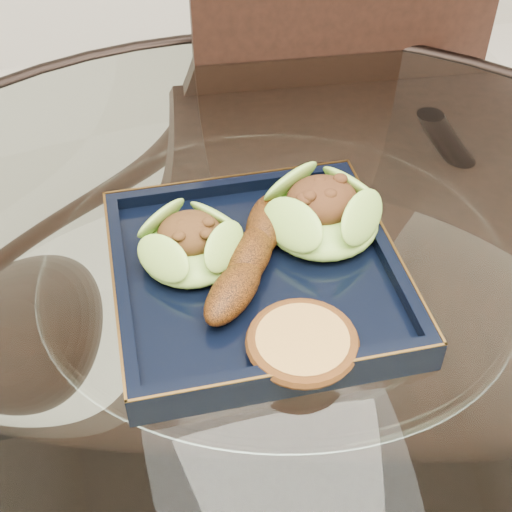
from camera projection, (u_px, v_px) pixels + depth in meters
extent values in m
cylinder|color=white|center=(276.00, 307.00, 0.68)|extent=(1.10, 1.10, 0.01)
torus|color=black|center=(276.00, 307.00, 0.68)|extent=(1.13, 1.13, 0.02)
cylinder|color=black|center=(391.00, 312.00, 1.19)|extent=(0.04, 0.04, 0.75)
cylinder|color=black|center=(49.00, 375.00, 1.10)|extent=(0.04, 0.04, 0.75)
cube|color=black|center=(363.00, 265.00, 1.07)|extent=(0.50, 0.50, 0.04)
cube|color=black|center=(346.00, 14.00, 1.01)|extent=(0.44, 0.07, 0.51)
cylinder|color=black|center=(253.00, 495.00, 1.09)|extent=(0.04, 0.04, 0.50)
cylinder|color=black|center=(499.00, 459.00, 1.13)|extent=(0.04, 0.04, 0.50)
cylinder|color=black|center=(222.00, 306.00, 1.37)|extent=(0.04, 0.04, 0.50)
cylinder|color=black|center=(419.00, 283.00, 1.42)|extent=(0.04, 0.04, 0.50)
cube|color=black|center=(256.00, 279.00, 0.69)|extent=(0.27, 0.27, 0.02)
ellipsoid|color=olive|center=(191.00, 246.00, 0.68)|extent=(0.12, 0.12, 0.04)
ellipsoid|color=#6BAB31|center=(322.00, 215.00, 0.71)|extent=(0.13, 0.13, 0.04)
ellipsoid|color=#572809|center=(250.00, 256.00, 0.67)|extent=(0.12, 0.17, 0.03)
cylinder|color=#CC8D44|center=(302.00, 344.00, 0.61)|extent=(0.10, 0.10, 0.02)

